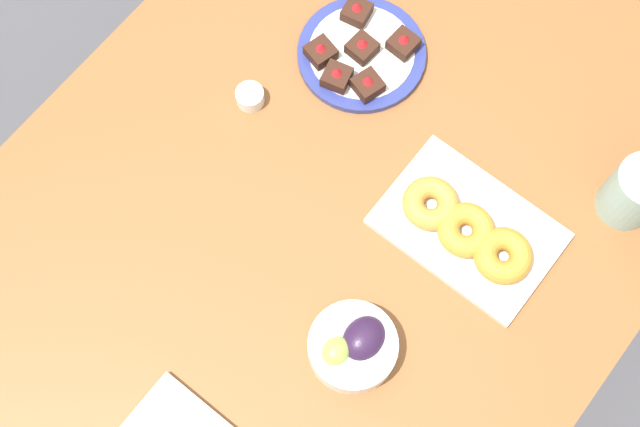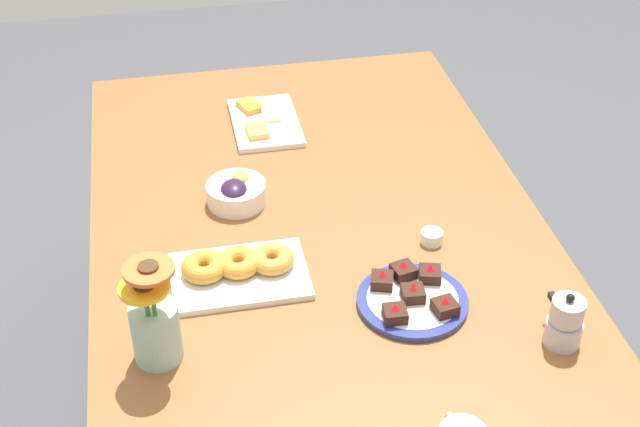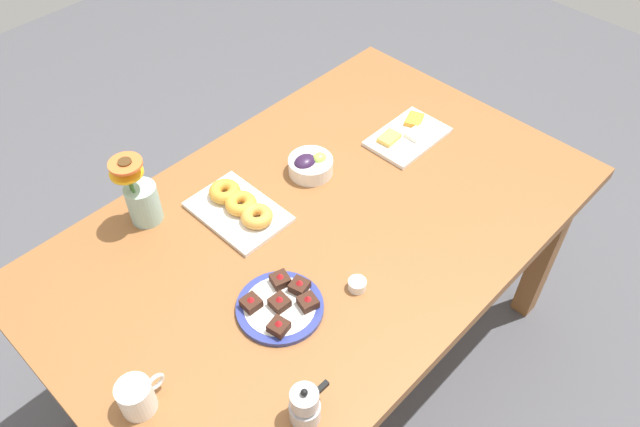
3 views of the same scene
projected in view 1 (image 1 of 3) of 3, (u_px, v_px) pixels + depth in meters
The scene contains 7 objects.
ground_plane at pixel (320, 318), 2.14m from camera, with size 6.00×6.00×0.00m, color #4C4C51.
dining_table at pixel (320, 237), 1.52m from camera, with size 1.60×1.00×0.74m.
grape_bowl at pixel (353, 346), 1.34m from camera, with size 0.14×0.14×0.07m.
croissant_platter at pixel (468, 230), 1.41m from camera, with size 0.19×0.28×0.05m.
jam_cup_honey at pixel (250, 96), 1.50m from camera, with size 0.05×0.05×0.03m.
dessert_plate at pixel (361, 53), 1.53m from camera, with size 0.22×0.22×0.05m.
flower_vase at pixel (640, 187), 1.37m from camera, with size 0.11×0.10×0.23m.
Camera 1 is at (0.36, 0.28, 2.11)m, focal length 50.00 mm.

